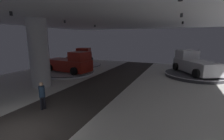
{
  "coord_description": "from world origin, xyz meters",
  "views": [
    {
      "loc": [
        5.99,
        -3.51,
        3.94
      ],
      "look_at": [
        0.95,
        7.88,
        1.4
      ],
      "focal_mm": 24.76,
      "sensor_mm": 36.0,
      "label": 1
    }
  ],
  "objects": [
    {
      "name": "pickup_truck_deep_left",
      "position": [
        -7.29,
        15.27,
        1.17
      ],
      "size": [
        3.84,
        5.68,
        2.3
      ],
      "color": "maroon",
      "rests_on": "display_platform_deep_left"
    },
    {
      "name": "column_left",
      "position": [
        -4.47,
        5.53,
        2.75
      ],
      "size": [
        1.52,
        1.52,
        5.5
      ],
      "color": "silver",
      "rests_on": "ground"
    },
    {
      "name": "display_platform_deep_right",
      "position": [
        7.55,
        14.51,
        0.2
      ],
      "size": [
        6.03,
        6.03,
        0.36
      ],
      "color": "#333338",
      "rests_on": "ground"
    },
    {
      "name": "ground",
      "position": [
        0.0,
        0.0,
        -0.02
      ],
      "size": [
        24.0,
        44.0,
        0.06
      ],
      "color": "silver"
    },
    {
      "name": "pickup_truck_far_left",
      "position": [
        -5.18,
        10.26,
        1.2
      ],
      "size": [
        5.48,
        3.06,
        2.3
      ],
      "color": "maroon",
      "rests_on": "display_platform_far_left"
    },
    {
      "name": "display_platform_deep_left",
      "position": [
        -7.2,
        14.97,
        0.13
      ],
      "size": [
        5.87,
        5.87,
        0.23
      ],
      "color": "silver",
      "rests_on": "ground"
    },
    {
      "name": "pickup_truck_deep_right",
      "position": [
        7.39,
        14.79,
        1.3
      ],
      "size": [
        4.56,
        5.64,
        2.3
      ],
      "color": "silver",
      "rests_on": "display_platform_deep_right"
    },
    {
      "name": "visitor_walking_near",
      "position": [
        -0.88,
        2.37,
        0.91
      ],
      "size": [
        0.32,
        0.32,
        1.59
      ],
      "color": "black",
      "rests_on": "ground"
    },
    {
      "name": "display_platform_far_left",
      "position": [
        -5.5,
        10.3,
        0.15
      ],
      "size": [
        5.68,
        5.68,
        0.26
      ],
      "color": "silver",
      "rests_on": "ground"
    }
  ]
}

